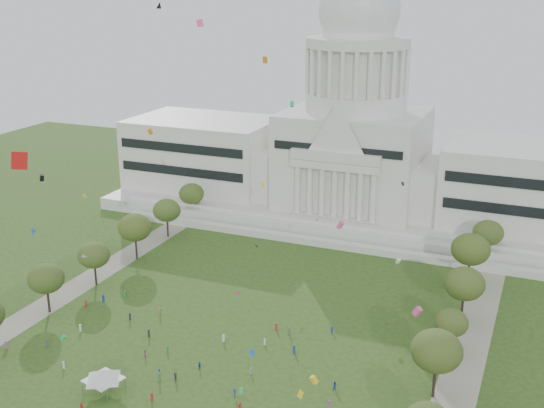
# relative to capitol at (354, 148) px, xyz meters

# --- Properties ---
(ground) EXTENTS (400.00, 400.00, 0.00)m
(ground) POSITION_rel_capitol_xyz_m (0.00, -113.59, -22.30)
(ground) COLOR #2C4D17
(ground) RESTS_ON ground
(capitol) EXTENTS (160.00, 64.50, 91.30)m
(capitol) POSITION_rel_capitol_xyz_m (0.00, 0.00, 0.00)
(capitol) COLOR silver
(capitol) RESTS_ON ground
(path_left) EXTENTS (8.00, 160.00, 0.04)m
(path_left) POSITION_rel_capitol_xyz_m (-48.00, -83.59, -22.28)
(path_left) COLOR gray
(path_left) RESTS_ON ground
(path_right) EXTENTS (8.00, 160.00, 0.04)m
(path_right) POSITION_rel_capitol_xyz_m (48.00, -83.59, -22.28)
(path_right) COLOR gray
(path_right) RESTS_ON ground
(row_tree_l_2) EXTENTS (8.42, 8.42, 11.97)m
(row_tree_l_2) POSITION_rel_capitol_xyz_m (-45.04, -96.29, -13.79)
(row_tree_l_2) COLOR black
(row_tree_l_2) RESTS_ON ground
(row_tree_r_2) EXTENTS (9.55, 9.55, 13.58)m
(row_tree_r_2) POSITION_rel_capitol_xyz_m (44.17, -96.15, -12.64)
(row_tree_r_2) COLOR black
(row_tree_r_2) RESTS_ON ground
(row_tree_l_3) EXTENTS (8.12, 8.12, 11.55)m
(row_tree_l_3) POSITION_rel_capitol_xyz_m (-44.09, -79.67, -14.09)
(row_tree_l_3) COLOR black
(row_tree_l_3) RESTS_ON ground
(row_tree_r_3) EXTENTS (7.01, 7.01, 9.98)m
(row_tree_r_3) POSITION_rel_capitol_xyz_m (44.40, -79.10, -15.21)
(row_tree_r_3) COLOR black
(row_tree_r_3) RESTS_ON ground
(row_tree_l_4) EXTENTS (9.29, 9.29, 13.21)m
(row_tree_l_4) POSITION_rel_capitol_xyz_m (-44.08, -61.17, -12.90)
(row_tree_l_4) COLOR black
(row_tree_l_4) RESTS_ON ground
(row_tree_r_4) EXTENTS (9.19, 9.19, 13.06)m
(row_tree_r_4) POSITION_rel_capitol_xyz_m (44.76, -63.55, -13.01)
(row_tree_r_4) COLOR black
(row_tree_r_4) RESTS_ON ground
(row_tree_l_5) EXTENTS (8.33, 8.33, 11.85)m
(row_tree_l_5) POSITION_rel_capitol_xyz_m (-45.22, -42.58, -13.88)
(row_tree_l_5) COLOR black
(row_tree_l_5) RESTS_ON ground
(row_tree_r_5) EXTENTS (9.82, 9.82, 13.96)m
(row_tree_r_5) POSITION_rel_capitol_xyz_m (43.49, -43.40, -12.37)
(row_tree_r_5) COLOR black
(row_tree_r_5) RESTS_ON ground
(row_tree_l_6) EXTENTS (8.19, 8.19, 11.64)m
(row_tree_l_6) POSITION_rel_capitol_xyz_m (-46.87, -24.45, -14.02)
(row_tree_l_6) COLOR black
(row_tree_l_6) RESTS_ON ground
(row_tree_r_6) EXTENTS (8.42, 8.42, 11.97)m
(row_tree_r_6) POSITION_rel_capitol_xyz_m (45.96, -25.46, -13.79)
(row_tree_r_6) COLOR black
(row_tree_r_6) RESTS_ON ground
(event_tent) EXTENTS (10.18, 10.18, 4.69)m
(event_tent) POSITION_rel_capitol_xyz_m (-13.50, -118.46, -18.66)
(event_tent) COLOR #4C4C4C
(event_tent) RESTS_ON ground
(person_0) EXTENTS (0.95, 0.87, 1.63)m
(person_0) POSITION_rel_capitol_xyz_m (27.39, -107.16, -21.48)
(person_0) COLOR #994C8C
(person_0) RESTS_ON ground
(person_2) EXTENTS (1.07, 1.06, 1.92)m
(person_2) POSITION_rel_capitol_xyz_m (26.68, -101.25, -21.34)
(person_2) COLOR navy
(person_2) RESTS_ON ground
(person_3) EXTENTS (0.95, 1.33, 1.85)m
(person_3) POSITION_rel_capitol_xyz_m (10.08, -110.73, -21.37)
(person_3) COLOR navy
(person_3) RESTS_ON ground
(person_4) EXTENTS (0.72, 1.09, 1.71)m
(person_4) POSITION_rel_capitol_xyz_m (-0.51, -104.76, -21.44)
(person_4) COLOR navy
(person_4) RESTS_ON ground
(person_5) EXTENTS (1.24, 1.85, 1.85)m
(person_5) POSITION_rel_capitol_xyz_m (-2.93, -110.08, -21.37)
(person_5) COLOR #4C4C51
(person_5) RESTS_ON ground
(person_7) EXTENTS (0.75, 0.78, 1.73)m
(person_7) POSITION_rel_capitol_xyz_m (-13.68, -125.10, -21.43)
(person_7) COLOR #B21E1E
(person_7) RESTS_ON ground
(person_8) EXTENTS (0.89, 0.83, 1.57)m
(person_8) POSITION_rel_capitol_xyz_m (-13.17, -104.77, -21.51)
(person_8) COLOR #994C8C
(person_8) RESTS_ON ground
(person_9) EXTENTS (1.18, 1.21, 1.73)m
(person_9) POSITION_rel_capitol_xyz_m (12.79, -114.08, -21.43)
(person_9) COLOR #B21E1E
(person_9) RESTS_ON ground
(person_10) EXTENTS (0.70, 1.05, 1.66)m
(person_10) POSITION_rel_capitol_xyz_m (9.60, -102.33, -21.47)
(person_10) COLOR silver
(person_10) RESTS_ON ground
(distant_crowd) EXTENTS (67.11, 40.89, 1.95)m
(distant_crowd) POSITION_rel_capitol_xyz_m (-15.02, -98.43, -21.44)
(distant_crowd) COLOR #994C8C
(distant_crowd) RESTS_ON ground
(kite_swarm) EXTENTS (89.13, 103.91, 67.13)m
(kite_swarm) POSITION_rel_capitol_xyz_m (3.36, -108.01, 7.45)
(kite_swarm) COLOR black
(kite_swarm) RESTS_ON ground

